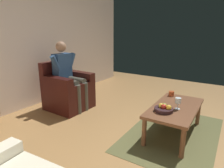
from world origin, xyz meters
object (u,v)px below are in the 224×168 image
object	(u,v)px
armchair	(68,91)
fruit_bowl	(164,109)
person_seated	(68,74)
wine_glass_near	(178,101)
coffee_table	(175,110)
candle_jar	(171,94)

from	to	relation	value
armchair	fruit_bowl	size ratio (longest dim) A/B	3.64
person_seated	wine_glass_near	distance (m)	2.05
armchair	coffee_table	bearing A→B (deg)	94.04
fruit_bowl	candle_jar	xyz separation A→B (m)	(-0.69, -0.11, -0.00)
coffee_table	candle_jar	size ratio (longest dim) A/B	13.07
armchair	candle_jar	xyz separation A→B (m)	(-0.53, 1.84, 0.13)
wine_glass_near	candle_jar	bearing A→B (deg)	-154.87
armchair	wine_glass_near	world-z (taller)	armchair
coffee_table	wine_glass_near	bearing A→B (deg)	32.39
wine_glass_near	armchair	bearing A→B (deg)	-89.47
person_seated	candle_jar	size ratio (longest dim) A/B	14.61
person_seated	wine_glass_near	xyz separation A→B (m)	(-0.02, 2.04, -0.14)
person_seated	candle_jar	world-z (taller)	person_seated
coffee_table	fruit_bowl	xyz separation A→B (m)	(0.26, -0.08, 0.10)
wine_glass_near	fruit_bowl	size ratio (longest dim) A/B	0.65
fruit_bowl	candle_jar	world-z (taller)	fruit_bowl
coffee_table	fruit_bowl	world-z (taller)	fruit_bowl
candle_jar	coffee_table	bearing A→B (deg)	23.70
person_seated	fruit_bowl	size ratio (longest dim) A/B	5.13
armchair	wine_glass_near	xyz separation A→B (m)	(-0.02, 2.08, 0.20)
candle_jar	armchair	bearing A→B (deg)	-73.91
coffee_table	fruit_bowl	distance (m)	0.29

